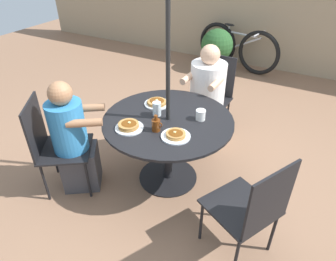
% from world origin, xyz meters
% --- Properties ---
extents(ground_plane, '(12.00, 12.00, 0.00)m').
position_xyz_m(ground_plane, '(0.00, 0.00, 0.00)').
color(ground_plane, '#8C664C').
extents(back_fence, '(10.00, 0.06, 2.00)m').
position_xyz_m(back_fence, '(0.00, 3.52, 1.00)').
color(back_fence, tan).
rests_on(back_fence, ground).
extents(patio_table, '(1.20, 1.20, 0.71)m').
position_xyz_m(patio_table, '(0.00, 0.00, 0.58)').
color(patio_table, black).
rests_on(patio_table, ground).
extents(umbrella_pole, '(0.04, 0.04, 2.15)m').
position_xyz_m(umbrella_pole, '(0.00, 0.00, 1.07)').
color(umbrella_pole, black).
rests_on(umbrella_pole, ground).
extents(patio_chair_north, '(0.62, 0.62, 0.95)m').
position_xyz_m(patio_chair_north, '(0.94, -0.49, 0.53)').
color(patio_chair_north, black).
rests_on(patio_chair_north, ground).
extents(patio_chair_east, '(0.47, 0.47, 0.95)m').
position_xyz_m(patio_chair_east, '(0.03, 1.06, 0.53)').
color(patio_chair_east, black).
rests_on(patio_chair_east, ground).
extents(diner_east, '(0.40, 0.53, 1.15)m').
position_xyz_m(diner_east, '(0.02, 0.87, 0.51)').
color(diner_east, beige).
rests_on(diner_east, ground).
extents(patio_chair_south, '(0.64, 0.64, 0.95)m').
position_xyz_m(patio_chair_south, '(-0.88, -0.60, 0.53)').
color(patio_chair_south, black).
rests_on(patio_chair_south, ground).
extents(diner_south, '(0.55, 0.51, 1.12)m').
position_xyz_m(diner_south, '(-0.73, -0.49, 0.52)').
color(diner_south, '#3D3D42').
rests_on(diner_south, ground).
extents(pancake_plate_a, '(0.25, 0.25, 0.05)m').
position_xyz_m(pancake_plate_a, '(-0.22, 0.19, 0.73)').
color(pancake_plate_a, white).
rests_on(pancake_plate_a, patio_table).
extents(pancake_plate_b, '(0.25, 0.25, 0.05)m').
position_xyz_m(pancake_plate_b, '(0.19, -0.22, 0.73)').
color(pancake_plate_b, white).
rests_on(pancake_plate_b, patio_table).
extents(pancake_plate_c, '(0.25, 0.25, 0.06)m').
position_xyz_m(pancake_plate_c, '(-0.22, -0.30, 0.73)').
color(pancake_plate_c, white).
rests_on(pancake_plate_c, patio_table).
extents(syrup_bottle, '(0.10, 0.07, 0.15)m').
position_xyz_m(syrup_bottle, '(0.00, -0.22, 0.77)').
color(syrup_bottle, '#602D0F').
rests_on(syrup_bottle, patio_table).
extents(coffee_cup, '(0.09, 0.09, 0.10)m').
position_xyz_m(coffee_cup, '(0.26, 0.13, 0.76)').
color(coffee_cup, white).
rests_on(coffee_cup, patio_table).
extents(drinking_glass_a, '(0.08, 0.08, 0.13)m').
position_xyz_m(drinking_glass_a, '(-0.12, 0.01, 0.78)').
color(drinking_glass_a, silver).
rests_on(drinking_glass_a, patio_table).
extents(bicycle, '(1.57, 0.48, 0.78)m').
position_xyz_m(bicycle, '(-0.32, 3.20, 0.39)').
color(bicycle, black).
rests_on(bicycle, ground).
extents(potted_shrub, '(0.57, 0.57, 0.74)m').
position_xyz_m(potted_shrub, '(-0.62, 2.97, 0.41)').
color(potted_shrub, '#3D3D3F').
rests_on(potted_shrub, ground).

